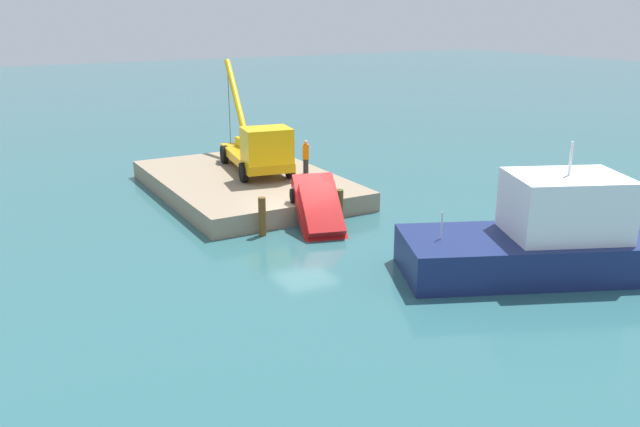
% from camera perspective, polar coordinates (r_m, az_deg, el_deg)
% --- Properties ---
extents(ground, '(200.00, 200.00, 0.00)m').
position_cam_1_polar(ground, '(29.05, -1.42, -1.13)').
color(ground, '#2D6066').
extents(dock, '(12.58, 8.45, 0.92)m').
position_cam_1_polar(dock, '(34.54, -6.53, 2.57)').
color(dock, gray).
rests_on(dock, ground).
extents(crane_truck, '(10.27, 3.61, 5.42)m').
position_cam_1_polar(crane_truck, '(34.55, -5.36, 5.64)').
color(crane_truck, orange).
rests_on(crane_truck, dock).
extents(dock_worker, '(0.34, 0.34, 1.78)m').
position_cam_1_polar(dock_worker, '(34.45, -1.25, 4.98)').
color(dock_worker, '#2D2D2D').
rests_on(dock_worker, dock).
extents(salvaged_car, '(4.51, 3.01, 3.41)m').
position_cam_1_polar(salvaged_car, '(28.15, 0.09, -0.42)').
color(salvaged_car, red).
rests_on(salvaged_car, ground).
extents(moored_yacht, '(9.47, 15.23, 6.36)m').
position_cam_1_polar(moored_yacht, '(26.68, 25.18, -3.12)').
color(moored_yacht, navy).
rests_on(moored_yacht, ground).
extents(piling_near, '(0.32, 0.32, 1.68)m').
position_cam_1_polar(piling_near, '(27.75, -5.06, -0.26)').
color(piling_near, brown).
rests_on(piling_near, ground).
extents(piling_mid, '(0.40, 0.40, 1.46)m').
position_cam_1_polar(piling_mid, '(29.61, 1.66, 0.71)').
color(piling_mid, '#4F4F21').
rests_on(piling_mid, ground).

